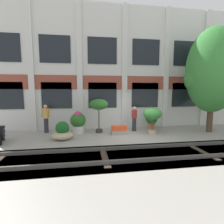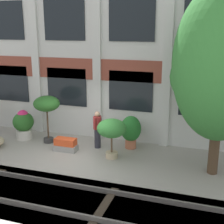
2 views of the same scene
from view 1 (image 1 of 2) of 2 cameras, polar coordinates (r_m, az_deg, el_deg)
name	(u,v)px [view 1 (image 1 of 2)]	position (r m, az deg, el deg)	size (l,w,h in m)	color
ground_plane	(134,137)	(9.95, 7.17, -7.99)	(80.00, 80.00, 0.00)	#9E998E
apartment_facade	(124,69)	(12.39, 3.82, 13.92)	(18.24, 0.64, 8.15)	silver
rail_tracks	(152,157)	(7.54, 13.03, -14.17)	(25.88, 2.80, 0.43)	#5B5449
broadleaf_tree	(213,72)	(12.40, 30.09, 11.23)	(3.28, 3.12, 6.31)	#4C3826
potted_plant_wide_bowl	(62,132)	(9.60, -15.86, -6.45)	(1.10, 1.10, 0.96)	tan
potted_plant_square_trough	(119,130)	(10.36, 2.35, -5.92)	(0.97, 0.48, 0.52)	gray
potted_plant_fluted_column	(152,117)	(12.00, 12.78, -1.72)	(0.84, 0.84, 1.37)	#B76647
potted_plant_low_pan	(99,106)	(10.60, -4.33, 2.11)	(1.11, 1.11, 2.07)	#333333
potted_plant_ribbed_drum	(78,121)	(10.76, -11.04, -2.99)	(0.92, 0.92, 1.33)	beige
potted_plant_tall_urn	(153,115)	(10.68, 13.09, -0.88)	(1.12, 1.12, 1.54)	tan
scooter_near_curb	(2,134)	(10.33, -32.33, -5.99)	(0.62, 1.35, 0.98)	black
resident_by_doorway	(134,118)	(11.19, 7.29, -1.93)	(0.34, 0.53, 1.56)	#282833
resident_watching_tracks	(46,118)	(11.33, -20.77, -1.76)	(0.53, 0.34, 1.72)	#282833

